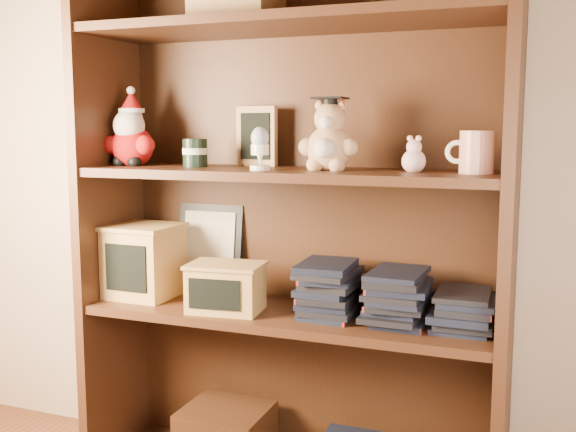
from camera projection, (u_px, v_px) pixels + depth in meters
name	position (u px, v px, depth m)	size (l,w,h in m)	color
bookcase	(294.00, 228.00, 1.92)	(1.20, 0.35, 1.60)	#3E2111
shelf_lower	(288.00, 315.00, 1.90)	(1.14, 0.33, 0.02)	#3E2111
shelf_upper	(288.00, 174.00, 1.85)	(1.14, 0.33, 0.02)	#3E2111
santa_plush	(131.00, 136.00, 2.01)	(0.17, 0.12, 0.24)	#A50F0F
teachers_tin	(195.00, 153.00, 1.94)	(0.07, 0.07, 0.08)	black
chalkboard_plaque	(257.00, 137.00, 1.99)	(0.14, 0.09, 0.18)	#9E7547
egg_cup	(260.00, 147.00, 1.79)	(0.05, 0.05, 0.12)	white
grad_teddy_bear	(329.00, 142.00, 1.79)	(0.16, 0.14, 0.20)	tan
pink_figurine	(414.00, 158.00, 1.72)	(0.06, 0.06, 0.10)	beige
teacher_mug	(476.00, 152.00, 1.66)	(0.12, 0.08, 0.11)	silver
certificate_frame	(210.00, 248.00, 2.12)	(0.22, 0.06, 0.27)	black
treats_box	(144.00, 260.00, 2.05)	(0.20, 0.20, 0.22)	tan
pencils_box	(226.00, 287.00, 1.89)	(0.22, 0.17, 0.14)	tan
book_stack_left	(330.00, 290.00, 1.85)	(0.14, 0.20, 0.14)	black
book_stack_mid	(399.00, 296.00, 1.78)	(0.14, 0.20, 0.14)	black
book_stack_right	(465.00, 311.00, 1.72)	(0.14, 0.20, 0.10)	black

